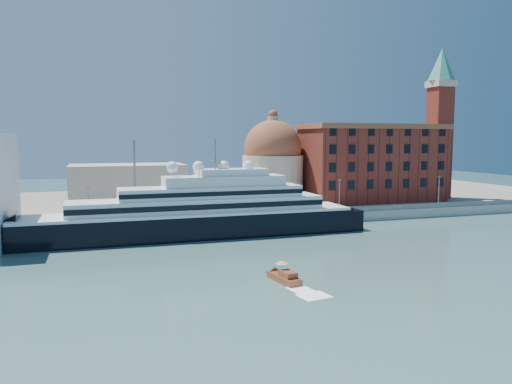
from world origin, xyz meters
name	(u,v)px	position (x,y,z in m)	size (l,w,h in m)	color
ground	(269,258)	(0.00, 0.00, 0.00)	(400.00, 400.00, 0.00)	#325856
quay	(221,221)	(0.00, 34.00, 1.25)	(180.00, 10.00, 2.50)	gray
land	(189,202)	(0.00, 75.00, 1.00)	(260.00, 72.00, 2.00)	slate
quay_fence	(226,216)	(0.00, 29.50, 3.10)	(180.00, 0.10, 1.20)	slate
superyacht	(180,218)	(-11.70, 23.00, 4.20)	(81.38, 11.28, 24.32)	black
service_barge	(55,244)	(-36.30, 20.23, 0.81)	(12.69, 4.87, 2.81)	white
water_taxi	(285,277)	(-2.75, -14.61, 0.76)	(3.29, 6.92, 3.16)	brown
warehouse	(372,162)	(52.00, 52.00, 13.79)	(43.00, 19.00, 23.25)	maroon
campanile	(440,114)	(76.00, 52.00, 28.76)	(8.40, 8.40, 47.00)	maroon
church	(222,174)	(6.39, 57.72, 10.91)	(66.00, 18.00, 25.50)	beige
lamp_posts	(168,188)	(-12.67, 32.27, 9.84)	(120.80, 2.40, 18.00)	slate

